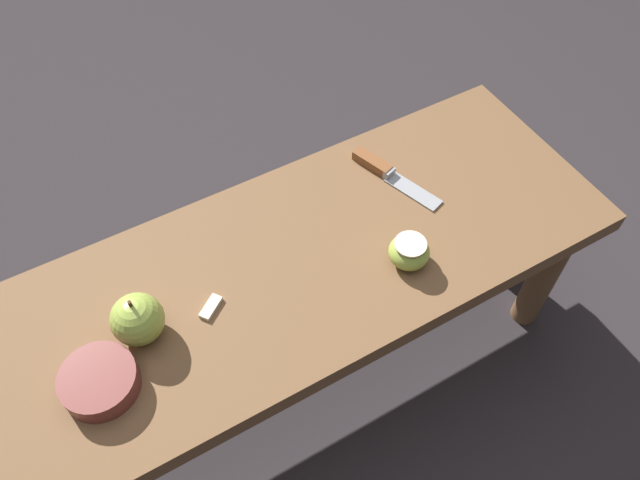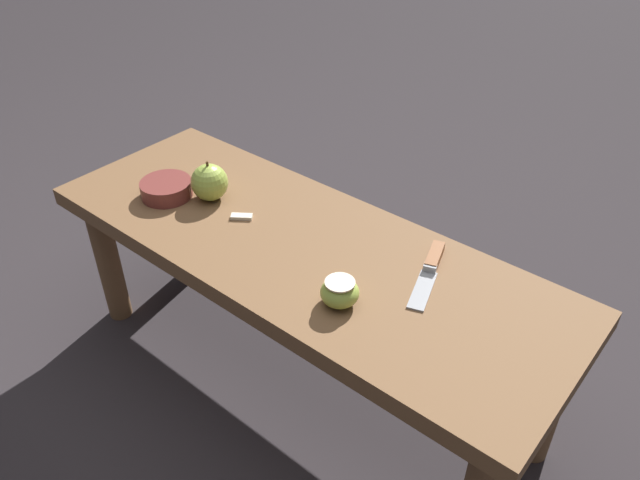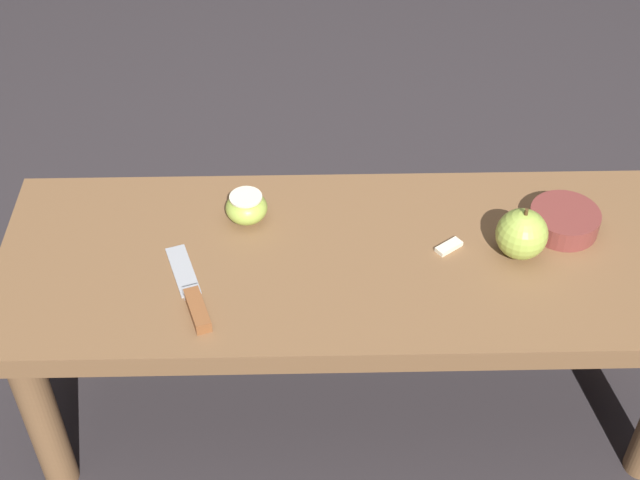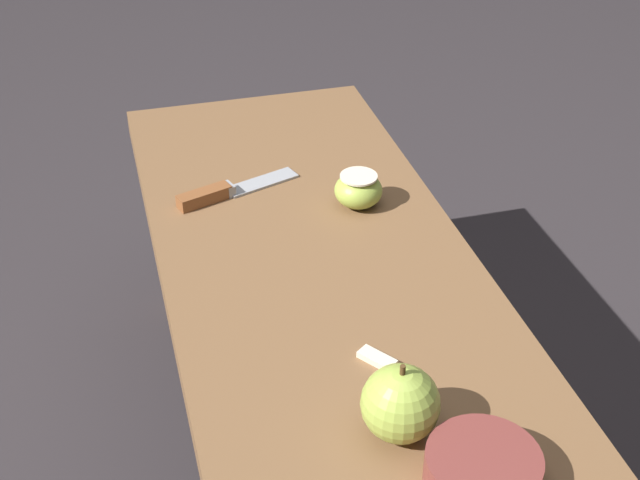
{
  "view_description": "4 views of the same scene",
  "coord_description": "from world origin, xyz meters",
  "px_view_note": "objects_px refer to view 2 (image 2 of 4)",
  "views": [
    {
      "loc": [
        0.26,
        0.55,
        1.29
      ],
      "look_at": [
        -0.06,
        0.0,
        0.43
      ],
      "focal_mm": 35.0,
      "sensor_mm": 36.0,
      "label": 1
    },
    {
      "loc": [
        -0.69,
        0.77,
        1.16
      ],
      "look_at": [
        -0.06,
        0.0,
        0.43
      ],
      "focal_mm": 35.0,
      "sensor_mm": 36.0,
      "label": 2
    },
    {
      "loc": [
        -0.08,
        -1.05,
        1.41
      ],
      "look_at": [
        -0.06,
        0.0,
        0.43
      ],
      "focal_mm": 50.0,
      "sensor_mm": 36.0,
      "label": 3
    },
    {
      "loc": [
        0.89,
        -0.26,
        1.1
      ],
      "look_at": [
        -0.06,
        0.0,
        0.43
      ],
      "focal_mm": 50.0,
      "sensor_mm": 36.0,
      "label": 4
    }
  ],
  "objects_px": {
    "apple_whole": "(210,182)",
    "bowl": "(166,189)",
    "apple_cut": "(340,292)",
    "knife": "(431,266)",
    "wooden_bench": "(300,266)"
  },
  "relations": [
    {
      "from": "apple_whole",
      "to": "bowl",
      "type": "distance_m",
      "value": 0.11
    },
    {
      "from": "apple_whole",
      "to": "apple_cut",
      "type": "distance_m",
      "value": 0.46
    },
    {
      "from": "knife",
      "to": "wooden_bench",
      "type": "bearing_deg",
      "value": -87.4
    },
    {
      "from": "apple_cut",
      "to": "wooden_bench",
      "type": "bearing_deg",
      "value": -27.7
    },
    {
      "from": "bowl",
      "to": "apple_whole",
      "type": "bearing_deg",
      "value": -145.31
    },
    {
      "from": "apple_cut",
      "to": "bowl",
      "type": "xyz_separation_m",
      "value": [
        0.53,
        -0.04,
        -0.01
      ]
    },
    {
      "from": "knife",
      "to": "apple_cut",
      "type": "relative_size",
      "value": 2.77
    },
    {
      "from": "wooden_bench",
      "to": "bowl",
      "type": "xyz_separation_m",
      "value": [
        0.35,
        0.06,
        0.08
      ]
    },
    {
      "from": "knife",
      "to": "bowl",
      "type": "bearing_deg",
      "value": -94.26
    },
    {
      "from": "apple_whole",
      "to": "apple_cut",
      "type": "bearing_deg",
      "value": 167.93
    },
    {
      "from": "apple_whole",
      "to": "bowl",
      "type": "relative_size",
      "value": 0.81
    },
    {
      "from": "apple_whole",
      "to": "wooden_bench",
      "type": "bearing_deg",
      "value": 179.58
    },
    {
      "from": "knife",
      "to": "apple_whole",
      "type": "xyz_separation_m",
      "value": [
        0.52,
        0.1,
        0.03
      ]
    },
    {
      "from": "apple_cut",
      "to": "bowl",
      "type": "relative_size",
      "value": 0.61
    },
    {
      "from": "knife",
      "to": "apple_whole",
      "type": "distance_m",
      "value": 0.53
    }
  ]
}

